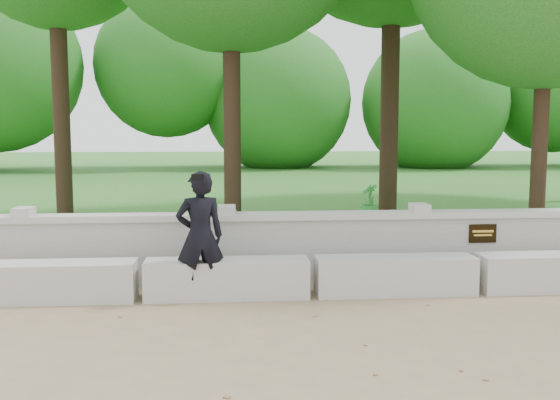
% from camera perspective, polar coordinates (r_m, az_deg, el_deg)
% --- Properties ---
extents(ground, '(80.00, 80.00, 0.00)m').
position_cam_1_polar(ground, '(6.34, 24.05, -12.04)').
color(ground, '#937A5A').
rests_on(ground, ground).
extents(lawn, '(40.00, 22.00, 0.25)m').
position_cam_1_polar(lawn, '(19.57, 4.02, 1.02)').
color(lawn, '#2B5D19').
rests_on(lawn, ground).
extents(concrete_bench, '(11.90, 0.45, 0.45)m').
position_cam_1_polar(concrete_bench, '(7.94, 17.50, -6.44)').
color(concrete_bench, beige).
rests_on(concrete_bench, ground).
extents(parapet_wall, '(12.50, 0.35, 0.90)m').
position_cam_1_polar(parapet_wall, '(8.53, 15.78, -3.87)').
color(parapet_wall, '#B9B6AF').
rests_on(parapet_wall, ground).
extents(man_main, '(0.60, 0.55, 1.49)m').
position_cam_1_polar(man_main, '(7.17, -7.33, -3.30)').
color(man_main, black).
rests_on(man_main, ground).
extents(shrub_a, '(0.37, 0.39, 0.61)m').
position_cam_1_polar(shrub_a, '(8.81, -3.78, -2.70)').
color(shrub_a, green).
rests_on(shrub_a, lawn).
extents(shrub_d, '(0.43, 0.46, 0.68)m').
position_cam_1_polar(shrub_d, '(12.06, 8.16, -0.14)').
color(shrub_d, green).
rests_on(shrub_d, lawn).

